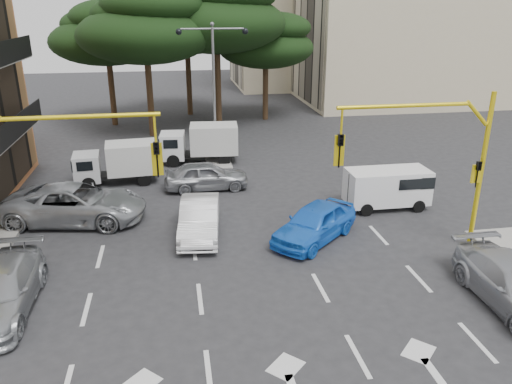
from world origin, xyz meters
TOP-DOWN VIEW (x-y plane):
  - ground at (0.00, 0.00)m, footprint 120.00×120.00m
  - median_strip at (0.00, 16.00)m, footprint 1.40×6.00m
  - apartment_beige_far at (12.95, 44.00)m, footprint 16.20×12.15m
  - pine_left_near at (-3.94, 21.96)m, footprint 9.15×9.15m
  - pine_center at (1.06, 23.96)m, footprint 9.98×9.98m
  - pine_left_far at (-6.94, 25.96)m, footprint 8.32×8.32m
  - pine_right at (5.06, 25.96)m, footprint 7.49×7.49m
  - pine_back at (-0.94, 28.96)m, footprint 9.15×9.15m
  - signal_mast_right at (6.80, 1.99)m, footprint 5.79×0.37m
  - signal_mast_left at (-6.80, 1.99)m, footprint 5.79×0.37m
  - street_lamp_center at (0.00, 16.00)m, footprint 4.16×0.36m
  - car_white_hatch at (-1.69, 4.81)m, footprint 1.98×4.50m
  - car_blue_compact at (2.79, 3.55)m, footprint 4.37×4.21m
  - car_silver_wagon at (-8.00, 0.34)m, footprint 2.01×4.89m
  - car_silver_cross_a at (-6.86, 7.00)m, footprint 6.33×3.73m
  - car_silver_cross_b at (-1.01, 10.14)m, footprint 4.24×1.76m
  - van_white at (6.99, 6.30)m, footprint 3.72×1.69m
  - box_truck_a at (-5.52, 11.86)m, footprint 4.46×2.19m
  - box_truck_b at (-1.01, 14.87)m, footprint 4.74×2.30m

SIDE VIEW (x-z plane):
  - ground at x=0.00m, z-range 0.00..0.00m
  - median_strip at x=0.00m, z-range 0.00..0.15m
  - car_silver_wagon at x=-8.00m, z-range 0.00..1.42m
  - car_silver_cross_b at x=-1.01m, z-range 0.00..1.44m
  - car_white_hatch at x=-1.69m, z-range 0.00..1.44m
  - car_blue_compact at x=2.79m, z-range 0.00..1.48m
  - car_silver_cross_a at x=-6.86m, z-range 0.00..1.65m
  - van_white at x=6.99m, z-range 0.00..1.86m
  - box_truck_a at x=-5.52m, z-range 0.00..2.12m
  - box_truck_b at x=-1.01m, z-range 0.00..2.26m
  - signal_mast_right at x=6.80m, z-range 0.88..6.88m
  - signal_mast_left at x=-6.80m, z-range 0.88..6.88m
  - street_lamp_center at x=0.00m, z-range 1.54..9.31m
  - pine_right at x=5.06m, z-range 2.03..10.40m
  - pine_left_far at x=-6.94m, z-range 2.26..11.56m
  - pine_left_near at x=-3.94m, z-range 2.49..12.72m
  - pine_back at x=-0.94m, z-range 2.49..12.72m
  - pine_center at x=1.06m, z-range 2.72..13.88m
  - apartment_beige_far at x=12.95m, z-range 0.00..16.70m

